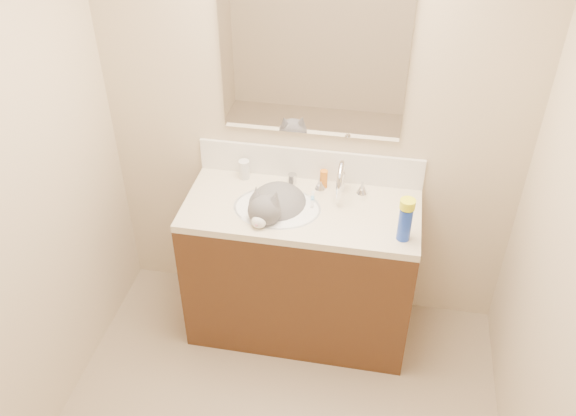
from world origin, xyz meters
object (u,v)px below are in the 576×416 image
at_px(cat, 275,209).
at_px(spray_can, 405,224).
at_px(vanity_cabinet, 300,272).
at_px(faucet, 341,181).
at_px(silver_jar, 292,179).
at_px(amber_bottle, 324,179).
at_px(pill_bottle, 244,169).
at_px(basin, 277,218).

relative_size(cat, spray_can, 2.68).
distance_m(vanity_cabinet, faucet, 0.58).
distance_m(silver_jar, amber_bottle, 0.17).
bearing_deg(pill_bottle, faucet, -7.17).
distance_m(basin, silver_jar, 0.25).
bearing_deg(basin, amber_bottle, 47.54).
xyz_separation_m(faucet, silver_jar, (-0.26, 0.06, -0.06)).
relative_size(pill_bottle, spray_can, 0.61).
xyz_separation_m(vanity_cabinet, faucet, (0.18, 0.14, 0.54)).
xyz_separation_m(silver_jar, spray_can, (0.60, -0.36, 0.06)).
xyz_separation_m(basin, amber_bottle, (0.21, 0.22, 0.12)).
xyz_separation_m(silver_jar, amber_bottle, (0.17, -0.01, 0.02)).
bearing_deg(silver_jar, cat, -102.61).
height_order(faucet, spray_can, faucet).
bearing_deg(pill_bottle, cat, -45.55).
xyz_separation_m(faucet, amber_bottle, (-0.09, 0.06, -0.04)).
bearing_deg(cat, pill_bottle, 146.06).
bearing_deg(spray_can, pill_bottle, 157.08).
relative_size(basin, cat, 0.97).
bearing_deg(pill_bottle, spray_can, -22.92).
bearing_deg(vanity_cabinet, faucet, 37.29).
bearing_deg(spray_can, basin, 168.40).
bearing_deg(spray_can, amber_bottle, 140.43).
xyz_separation_m(basin, pill_bottle, (-0.23, 0.23, 0.12)).
bearing_deg(amber_bottle, vanity_cabinet, -113.66).
distance_m(faucet, spray_can, 0.45).
xyz_separation_m(basin, cat, (-0.01, 0.02, 0.05)).
relative_size(vanity_cabinet, amber_bottle, 11.79).
height_order(vanity_cabinet, cat, cat).
relative_size(vanity_cabinet, basin, 2.67).
bearing_deg(pill_bottle, basin, -45.91).
height_order(basin, pill_bottle, pill_bottle).
distance_m(vanity_cabinet, spray_can, 0.76).
height_order(basin, cat, cat).
distance_m(pill_bottle, amber_bottle, 0.43).
height_order(pill_bottle, amber_bottle, pill_bottle).
xyz_separation_m(cat, pill_bottle, (-0.21, 0.22, 0.07)).
distance_m(cat, spray_can, 0.67).
bearing_deg(amber_bottle, cat, -136.25).
height_order(amber_bottle, spray_can, spray_can).
distance_m(basin, spray_can, 0.67).
xyz_separation_m(pill_bottle, silver_jar, (0.26, -0.00, -0.03)).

